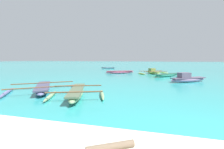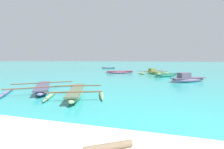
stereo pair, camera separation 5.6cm
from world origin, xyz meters
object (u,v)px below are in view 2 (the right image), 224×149
object	(u,v)px
moored_boat_1	(108,68)
moored_boat_3	(153,72)
moored_boat_0	(187,79)
moored_boat_5	(120,72)
moored_boat_2	(167,75)
moored_boat_4	(43,88)
driftwood_0	(108,147)
moored_boat_6	(76,93)

from	to	relation	value
moored_boat_1	moored_boat_3	bearing A→B (deg)	-50.95
moored_boat_0	moored_boat_1	size ratio (longest dim) A/B	1.13
moored_boat_5	moored_boat_2	bearing A→B (deg)	-46.41
moored_boat_0	moored_boat_1	xyz separation A→B (m)	(-12.04, 16.15, -0.14)
moored_boat_0	moored_boat_1	bearing A→B (deg)	96.06
moored_boat_1	moored_boat_2	world-z (taller)	moored_boat_2
moored_boat_4	moored_boat_5	xyz separation A→B (m)	(2.49, 13.19, -0.00)
moored_boat_3	moored_boat_5	distance (m)	4.73
moored_boat_2	driftwood_0	xyz separation A→B (m)	(-2.81, -15.90, -0.00)
moored_boat_3	moored_boat_6	world-z (taller)	moored_boat_3
moored_boat_2	moored_boat_4	bearing A→B (deg)	-172.74
moored_boat_1	moored_boat_4	bearing A→B (deg)	-90.85
moored_boat_0	moored_boat_5	distance (m)	10.02
moored_boat_1	driftwood_0	distance (m)	29.10
moored_boat_4	moored_boat_3	bearing A→B (deg)	117.33
moored_boat_0	moored_boat_5	size ratio (longest dim) A/B	0.87
moored_boat_3	moored_boat_1	bearing A→B (deg)	-166.38
moored_boat_1	moored_boat_0	bearing A→B (deg)	-59.01
moored_boat_6	moored_boat_3	bearing A→B (deg)	142.45
moored_boat_4	moored_boat_1	bearing A→B (deg)	150.11
moored_boat_2	moored_boat_6	distance (m)	12.89
moored_boat_1	moored_boat_6	bearing A→B (deg)	-84.34
moored_boat_0	moored_boat_5	xyz separation A→B (m)	(-7.61, 6.52, -0.09)
moored_boat_2	driftwood_0	world-z (taller)	moored_boat_2
moored_boat_6	moored_boat_1	bearing A→B (deg)	170.89
moored_boat_2	driftwood_0	distance (m)	16.14
moored_boat_2	moored_boat_3	distance (m)	3.28
moored_boat_3	driftwood_0	xyz separation A→B (m)	(-1.29, -18.80, -0.06)
moored_boat_1	moored_boat_3	world-z (taller)	moored_boat_3
moored_boat_3	moored_boat_4	size ratio (longest dim) A/B	0.86
moored_boat_1	moored_boat_6	world-z (taller)	moored_boat_6
moored_boat_1	moored_boat_4	distance (m)	22.90
moored_boat_4	moored_boat_6	world-z (taller)	moored_boat_6
moored_boat_4	moored_boat_6	size ratio (longest dim) A/B	1.30
moored_boat_3	moored_boat_6	bearing A→B (deg)	-48.21
moored_boat_1	moored_boat_5	bearing A→B (deg)	-70.99
moored_boat_2	moored_boat_5	xyz separation A→B (m)	(-6.24, 2.50, 0.01)
moored_boat_3	moored_boat_6	distance (m)	15.01
moored_boat_0	moored_boat_4	world-z (taller)	moored_boat_0
driftwood_0	moored_boat_0	bearing A→B (deg)	70.59
moored_boat_2	moored_boat_5	size ratio (longest dim) A/B	0.82
moored_boat_1	moored_boat_3	distance (m)	12.99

